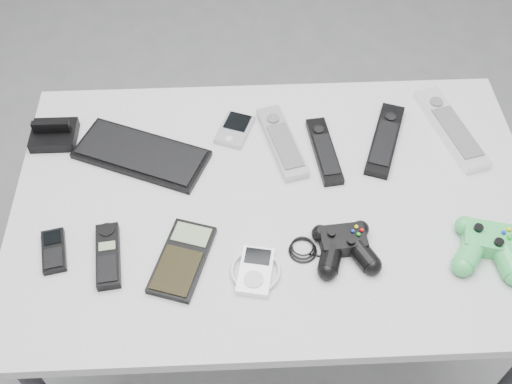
{
  "coord_description": "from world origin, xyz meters",
  "views": [
    {
      "loc": [
        -0.08,
        -0.79,
        1.69
      ],
      "look_at": [
        -0.05,
        -0.05,
        0.74
      ],
      "focal_mm": 42.0,
      "sensor_mm": 36.0,
      "label": 1
    }
  ],
  "objects_px": {
    "mp3_player": "(256,271)",
    "remote_black_a": "(324,150)",
    "mobile_phone": "(54,251)",
    "remote_silver_b": "(451,128)",
    "pda": "(235,129)",
    "cordless_handset": "(108,255)",
    "controller_black": "(344,245)",
    "calculator": "(182,259)",
    "pda_keyboard": "(141,154)",
    "remote_black_b": "(385,139)",
    "controller_green": "(489,245)",
    "desk": "(276,217)",
    "remote_silver_a": "(282,142)"
  },
  "relations": [
    {
      "from": "desk",
      "to": "mobile_phone",
      "type": "height_order",
      "value": "mobile_phone"
    },
    {
      "from": "pda_keyboard",
      "to": "remote_silver_b",
      "type": "xyz_separation_m",
      "value": [
        0.68,
        0.04,
        0.0
      ]
    },
    {
      "from": "desk",
      "to": "remote_silver_b",
      "type": "bearing_deg",
      "value": 23.34
    },
    {
      "from": "pda",
      "to": "calculator",
      "type": "height_order",
      "value": "same"
    },
    {
      "from": "desk",
      "to": "remote_black_a",
      "type": "xyz_separation_m",
      "value": [
        0.11,
        0.12,
        0.07
      ]
    },
    {
      "from": "pda_keyboard",
      "to": "calculator",
      "type": "relative_size",
      "value": 1.7
    },
    {
      "from": "mp3_player",
      "to": "remote_black_a",
      "type": "bearing_deg",
      "value": 72.07
    },
    {
      "from": "remote_silver_b",
      "to": "calculator",
      "type": "distance_m",
      "value": 0.66
    },
    {
      "from": "remote_black_a",
      "to": "pda_keyboard",
      "type": "bearing_deg",
      "value": 172.21
    },
    {
      "from": "pda_keyboard",
      "to": "remote_silver_b",
      "type": "bearing_deg",
      "value": 27.19
    },
    {
      "from": "pda",
      "to": "mobile_phone",
      "type": "xyz_separation_m",
      "value": [
        -0.35,
        -0.3,
        0.0
      ]
    },
    {
      "from": "remote_black_a",
      "to": "controller_green",
      "type": "bearing_deg",
      "value": -49.99
    },
    {
      "from": "controller_green",
      "to": "controller_black",
      "type": "bearing_deg",
      "value": -167.76
    },
    {
      "from": "mobile_phone",
      "to": "controller_green",
      "type": "height_order",
      "value": "controller_green"
    },
    {
      "from": "pda_keyboard",
      "to": "remote_black_b",
      "type": "xyz_separation_m",
      "value": [
        0.53,
        0.02,
        0.0
      ]
    },
    {
      "from": "pda_keyboard",
      "to": "cordless_handset",
      "type": "bearing_deg",
      "value": -76.13
    },
    {
      "from": "mp3_player",
      "to": "controller_black",
      "type": "bearing_deg",
      "value": 24.63
    },
    {
      "from": "pda",
      "to": "calculator",
      "type": "distance_m",
      "value": 0.35
    },
    {
      "from": "remote_silver_b",
      "to": "mobile_phone",
      "type": "height_order",
      "value": "remote_silver_b"
    },
    {
      "from": "cordless_handset",
      "to": "controller_green",
      "type": "xyz_separation_m",
      "value": [
        0.72,
        -0.02,
        0.01
      ]
    },
    {
      "from": "remote_black_b",
      "to": "remote_silver_b",
      "type": "height_order",
      "value": "remote_silver_b"
    },
    {
      "from": "pda",
      "to": "remote_silver_a",
      "type": "bearing_deg",
      "value": -2.76
    },
    {
      "from": "cordless_handset",
      "to": "controller_black",
      "type": "xyz_separation_m",
      "value": [
        0.45,
        -0.0,
        0.01
      ]
    },
    {
      "from": "remote_silver_b",
      "to": "cordless_handset",
      "type": "height_order",
      "value": "remote_silver_b"
    },
    {
      "from": "pda_keyboard",
      "to": "controller_green",
      "type": "bearing_deg",
      "value": 1.46
    },
    {
      "from": "desk",
      "to": "mobile_phone",
      "type": "relative_size",
      "value": 11.3
    },
    {
      "from": "remote_silver_b",
      "to": "desk",
      "type": "bearing_deg",
      "value": -170.91
    },
    {
      "from": "pda",
      "to": "remote_black_a",
      "type": "relative_size",
      "value": 0.53
    },
    {
      "from": "pda_keyboard",
      "to": "calculator",
      "type": "bearing_deg",
      "value": -46.78
    },
    {
      "from": "calculator",
      "to": "controller_black",
      "type": "height_order",
      "value": "controller_black"
    },
    {
      "from": "remote_black_b",
      "to": "mobile_phone",
      "type": "xyz_separation_m",
      "value": [
        -0.68,
        -0.26,
        -0.0
      ]
    },
    {
      "from": "pda",
      "to": "controller_green",
      "type": "xyz_separation_m",
      "value": [
        0.47,
        -0.34,
        0.02
      ]
    },
    {
      "from": "remote_black_a",
      "to": "pda",
      "type": "bearing_deg",
      "value": 152.46
    },
    {
      "from": "remote_black_a",
      "to": "remote_silver_b",
      "type": "bearing_deg",
      "value": 3.64
    },
    {
      "from": "pda_keyboard",
      "to": "remote_black_b",
      "type": "bearing_deg",
      "value": 25.46
    },
    {
      "from": "remote_black_b",
      "to": "mobile_phone",
      "type": "relative_size",
      "value": 2.24
    },
    {
      "from": "mobile_phone",
      "to": "desk",
      "type": "bearing_deg",
      "value": 2.66
    },
    {
      "from": "pda_keyboard",
      "to": "controller_black",
      "type": "height_order",
      "value": "controller_black"
    },
    {
      "from": "remote_black_a",
      "to": "controller_black",
      "type": "height_order",
      "value": "controller_black"
    },
    {
      "from": "pda",
      "to": "mp3_player",
      "type": "xyz_separation_m",
      "value": [
        0.03,
        -0.37,
        0.0
      ]
    },
    {
      "from": "remote_silver_b",
      "to": "cordless_handset",
      "type": "distance_m",
      "value": 0.78
    },
    {
      "from": "controller_green",
      "to": "remote_black_a",
      "type": "bearing_deg",
      "value": 151.76
    },
    {
      "from": "remote_silver_a",
      "to": "calculator",
      "type": "xyz_separation_m",
      "value": [
        -0.21,
        -0.29,
        -0.0
      ]
    },
    {
      "from": "remote_silver_a",
      "to": "pda_keyboard",
      "type": "bearing_deg",
      "value": 169.63
    },
    {
      "from": "mobile_phone",
      "to": "mp3_player",
      "type": "relative_size",
      "value": 0.95
    },
    {
      "from": "remote_silver_b",
      "to": "cordless_handset",
      "type": "bearing_deg",
      "value": -171.75
    },
    {
      "from": "calculator",
      "to": "controller_green",
      "type": "height_order",
      "value": "controller_green"
    },
    {
      "from": "controller_black",
      "to": "calculator",
      "type": "bearing_deg",
      "value": 176.91
    },
    {
      "from": "desk",
      "to": "controller_black",
      "type": "distance_m",
      "value": 0.2
    },
    {
      "from": "mobile_phone",
      "to": "remote_silver_b",
      "type": "bearing_deg",
      "value": 7.05
    }
  ]
}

